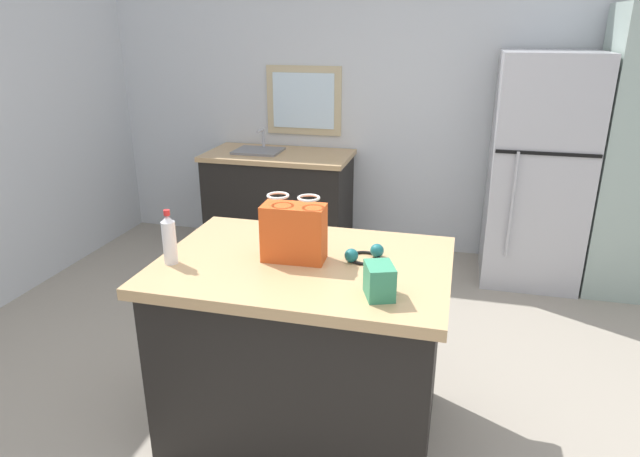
% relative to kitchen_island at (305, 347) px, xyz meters
% --- Properties ---
extents(ground, '(6.51, 6.51, 0.00)m').
position_rel_kitchen_island_xyz_m(ground, '(0.15, 0.03, -0.47)').
color(ground, '#9E9384').
extents(back_wall, '(5.43, 0.13, 2.77)m').
position_rel_kitchen_island_xyz_m(back_wall, '(0.14, 2.64, 0.91)').
color(back_wall, silver).
rests_on(back_wall, ground).
extents(kitchen_island, '(1.33, 0.95, 0.93)m').
position_rel_kitchen_island_xyz_m(kitchen_island, '(0.00, 0.00, 0.00)').
color(kitchen_island, black).
rests_on(kitchen_island, ground).
extents(refrigerator, '(0.72, 0.74, 1.77)m').
position_rel_kitchen_island_xyz_m(refrigerator, '(1.25, 2.21, 0.42)').
color(refrigerator, '#B7B7BC').
rests_on(refrigerator, ground).
extents(tall_cabinet, '(0.50, 0.67, 2.09)m').
position_rel_kitchen_island_xyz_m(tall_cabinet, '(1.88, 2.21, 0.58)').
color(tall_cabinet, '#9EB2A8').
rests_on(tall_cabinet, ground).
extents(sink_counter, '(1.26, 0.67, 1.09)m').
position_rel_kitchen_island_xyz_m(sink_counter, '(-0.88, 2.25, -0.01)').
color(sink_counter, black).
rests_on(sink_counter, ground).
extents(shopping_bag, '(0.29, 0.15, 0.31)m').
position_rel_kitchen_island_xyz_m(shopping_bag, '(-0.05, 0.00, 0.60)').
color(shopping_bag, '#DB511E').
rests_on(shopping_bag, kitchen_island).
extents(small_box, '(0.15, 0.17, 0.14)m').
position_rel_kitchen_island_xyz_m(small_box, '(0.39, -0.27, 0.53)').
color(small_box, '#388E66').
rests_on(small_box, kitchen_island).
extents(bottle, '(0.06, 0.06, 0.25)m').
position_rel_kitchen_island_xyz_m(bottle, '(-0.58, -0.18, 0.58)').
color(bottle, white).
rests_on(bottle, kitchen_island).
extents(ear_defenders, '(0.21, 0.21, 0.06)m').
position_rel_kitchen_island_xyz_m(ear_defenders, '(0.27, 0.08, 0.48)').
color(ear_defenders, black).
rests_on(ear_defenders, kitchen_island).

